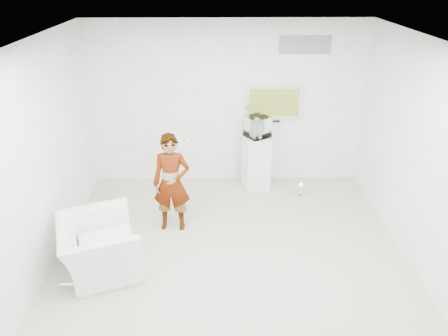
# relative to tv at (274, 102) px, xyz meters

# --- Properties ---
(room) EXTENTS (5.01, 5.01, 3.00)m
(room) POSITION_rel_tv_xyz_m (-0.85, -2.45, -0.05)
(room) COLOR #B2AFA4
(room) RESTS_ON ground
(tv) EXTENTS (1.00, 0.08, 0.60)m
(tv) POSITION_rel_tv_xyz_m (0.00, 0.00, 0.00)
(tv) COLOR silver
(tv) RESTS_ON room
(logo_decal) EXTENTS (0.90, 0.02, 0.30)m
(logo_decal) POSITION_rel_tv_xyz_m (0.50, 0.04, 1.00)
(logo_decal) COLOR slate
(logo_decal) RESTS_ON room
(person) EXTENTS (0.59, 0.40, 1.57)m
(person) POSITION_rel_tv_xyz_m (-1.73, -1.68, -0.77)
(person) COLOR white
(person) RESTS_ON room
(armchair) EXTENTS (1.32, 1.40, 0.74)m
(armchair) POSITION_rel_tv_xyz_m (-2.64, -2.72, -1.18)
(armchair) COLOR white
(armchair) RESTS_ON room
(pedestal) EXTENTS (0.58, 0.58, 1.01)m
(pedestal) POSITION_rel_tv_xyz_m (-0.31, -0.32, -1.04)
(pedestal) COLOR white
(pedestal) RESTS_ON room
(floor_uplight) EXTENTS (0.21, 0.21, 0.26)m
(floor_uplight) POSITION_rel_tv_xyz_m (0.46, -0.72, -1.42)
(floor_uplight) COLOR white
(floor_uplight) RESTS_ON room
(vitrine) EXTENTS (0.52, 0.52, 0.37)m
(vitrine) POSITION_rel_tv_xyz_m (-0.31, -0.32, -0.35)
(vitrine) COLOR white
(vitrine) RESTS_ON pedestal
(console) EXTENTS (0.10, 0.18, 0.24)m
(console) POSITION_rel_tv_xyz_m (-0.31, -0.32, -0.42)
(console) COLOR white
(console) RESTS_ON pedestal
(wii_remote) EXTENTS (0.04, 0.13, 0.03)m
(wii_remote) POSITION_rel_tv_xyz_m (-1.48, -1.54, -0.14)
(wii_remote) COLOR white
(wii_remote) RESTS_ON person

